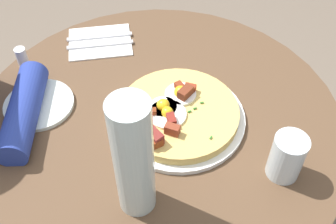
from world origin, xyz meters
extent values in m
cylinder|color=brown|center=(0.00, 0.00, 0.70)|extent=(0.86, 0.86, 0.03)
cylinder|color=#333338|center=(0.00, 0.00, 0.34)|extent=(0.10, 0.10, 0.68)
cylinder|color=navy|center=(0.30, -0.06, 0.74)|extent=(0.12, 0.27, 0.07)
cylinder|color=white|center=(-0.04, 0.02, 0.72)|extent=(0.31, 0.31, 0.01)
cylinder|color=#D7B15D|center=(-0.04, 0.02, 0.73)|extent=(0.27, 0.27, 0.02)
cylinder|color=white|center=(-0.01, 0.01, 0.75)|extent=(0.06, 0.06, 0.01)
sphere|color=yellow|center=(-0.01, 0.01, 0.75)|extent=(0.03, 0.03, 0.03)
cylinder|color=white|center=(-0.06, -0.02, 0.75)|extent=(0.07, 0.07, 0.01)
sphere|color=yellow|center=(-0.06, -0.02, 0.75)|extent=(0.03, 0.03, 0.03)
cylinder|color=white|center=(-0.02, 0.03, 0.75)|extent=(0.09, 0.09, 0.01)
sphere|color=yellow|center=(-0.02, 0.03, 0.75)|extent=(0.03, 0.03, 0.03)
cube|color=maroon|center=(-0.08, -0.03, 0.75)|extent=(0.03, 0.03, 0.02)
cube|color=maroon|center=(-0.07, -0.01, 0.76)|extent=(0.04, 0.04, 0.03)
cube|color=maroon|center=(0.03, 0.11, 0.75)|extent=(0.03, 0.02, 0.02)
cube|color=maroon|center=(0.03, 0.10, 0.76)|extent=(0.04, 0.04, 0.03)
cube|color=maroon|center=(0.02, 0.02, 0.75)|extent=(0.03, 0.02, 0.02)
cube|color=maroon|center=(-0.06, -0.03, 0.76)|extent=(0.03, 0.03, 0.02)
cube|color=brown|center=(-0.01, 0.08, 0.76)|extent=(0.04, 0.03, 0.02)
cube|color=maroon|center=(-0.02, 0.06, 0.76)|extent=(0.02, 0.03, 0.02)
cube|color=#387F2D|center=(-0.03, -0.04, 0.75)|extent=(0.01, 0.01, 0.00)
cube|color=#387F2D|center=(-0.08, 0.03, 0.75)|extent=(0.01, 0.00, 0.00)
cube|color=#387F2D|center=(-0.07, 0.03, 0.75)|extent=(0.01, 0.00, 0.00)
cube|color=#387F2D|center=(-0.09, 0.12, 0.75)|extent=(0.01, 0.01, 0.00)
cube|color=#387F2D|center=(-0.10, 0.01, 0.75)|extent=(0.01, 0.00, 0.00)
cylinder|color=silver|center=(0.27, -0.10, 0.72)|extent=(0.16, 0.16, 0.01)
cube|color=white|center=(0.10, -0.30, 0.71)|extent=(0.18, 0.15, 0.00)
cube|color=silver|center=(0.10, -0.28, 0.72)|extent=(0.18, 0.03, 0.00)
cube|color=silver|center=(0.10, -0.32, 0.72)|extent=(0.18, 0.03, 0.00)
cylinder|color=silver|center=(-0.22, 0.21, 0.76)|extent=(0.07, 0.07, 0.10)
cylinder|color=silver|center=(0.09, 0.21, 0.85)|extent=(0.07, 0.07, 0.28)
cylinder|color=white|center=(0.30, -0.25, 0.74)|extent=(0.03, 0.03, 0.06)
camera|label=1|loc=(0.12, 0.62, 1.43)|focal=43.80mm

